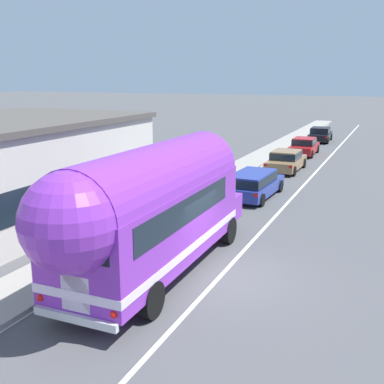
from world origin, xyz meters
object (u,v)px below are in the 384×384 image
painted_bus (150,207)px  car_second (286,160)px  car_lead (253,183)px  car_third (304,146)px  car_fourth (320,134)px

painted_bus → car_second: size_ratio=2.33×
car_lead → car_third: (-0.21, 14.99, -0.06)m
car_second → painted_bus: bearing=-89.9°
painted_bus → car_fourth: painted_bus is taller
car_fourth → car_lead: bearing=-89.3°
car_third → car_fourth: size_ratio=0.97×
painted_bus → car_third: 26.01m
car_lead → car_second: 7.84m
painted_bus → car_lead: painted_bus is taller
painted_bus → car_third: size_ratio=2.40×
car_second → car_lead: bearing=-89.5°
car_second → car_third: bearing=91.2°
car_third → car_fourth: (-0.07, 8.66, 0.01)m
painted_bus → car_lead: size_ratio=2.24×
car_lead → car_third: 14.99m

